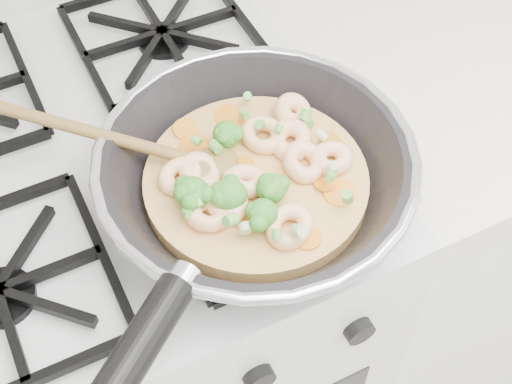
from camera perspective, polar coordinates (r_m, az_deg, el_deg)
name	(u,v)px	position (r m, az deg, el deg)	size (l,w,h in m)	color
stove	(141,323)	(1.26, -9.10, -10.20)	(0.60, 0.60, 0.92)	silver
skillet	(252,177)	(0.77, -0.29, 1.16)	(0.46, 0.42, 0.10)	black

